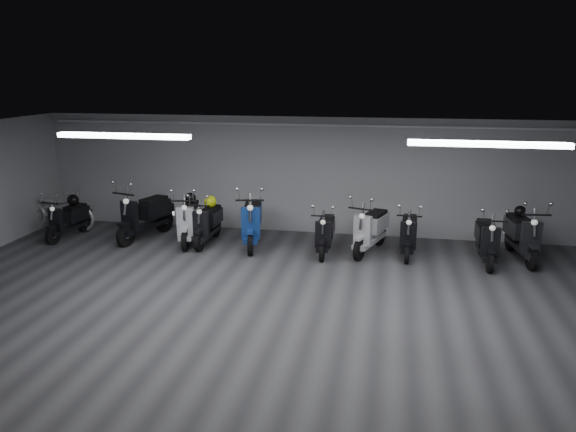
% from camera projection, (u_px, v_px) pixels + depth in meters
% --- Properties ---
extents(floor, '(14.00, 10.00, 0.01)m').
position_uv_depth(floor, '(283.00, 321.00, 8.61)').
color(floor, '#373739').
rests_on(floor, ground).
extents(ceiling, '(14.00, 10.00, 0.01)m').
position_uv_depth(ceiling, '(283.00, 143.00, 7.89)').
color(ceiling, slate).
rests_on(ceiling, ground).
extents(back_wall, '(14.00, 0.01, 2.80)m').
position_uv_depth(back_wall, '(324.00, 176.00, 13.00)').
color(back_wall, '#A1A0A3').
rests_on(back_wall, ground).
extents(fluor_strip_left, '(2.40, 0.18, 0.08)m').
position_uv_depth(fluor_strip_left, '(123.00, 136.00, 9.40)').
color(fluor_strip_left, white).
rests_on(fluor_strip_left, ceiling).
extents(fluor_strip_right, '(2.40, 0.18, 0.08)m').
position_uv_depth(fluor_strip_right, '(488.00, 144.00, 8.32)').
color(fluor_strip_right, white).
rests_on(fluor_strip_right, ceiling).
extents(conduit, '(13.60, 0.05, 0.05)m').
position_uv_depth(conduit, '(324.00, 125.00, 12.61)').
color(conduit, white).
rests_on(conduit, back_wall).
extents(scooter_0, '(0.77, 1.67, 1.19)m').
position_uv_depth(scooter_0, '(68.00, 214.00, 12.77)').
color(scooter_0, black).
rests_on(scooter_0, floor).
extents(scooter_1, '(1.20, 2.12, 1.50)m').
position_uv_depth(scooter_1, '(145.00, 208.00, 12.68)').
color(scooter_1, black).
rests_on(scooter_1, floor).
extents(scooter_2, '(0.97, 1.96, 1.39)m').
position_uv_depth(scooter_2, '(189.00, 213.00, 12.41)').
color(scooter_2, silver).
rests_on(scooter_2, floor).
extents(scooter_3, '(0.59, 1.72, 1.28)m').
position_uv_depth(scooter_3, '(207.00, 217.00, 12.34)').
color(scooter_3, black).
rests_on(scooter_3, floor).
extents(scooter_4, '(1.03, 2.09, 1.49)m').
position_uv_depth(scooter_4, '(252.00, 214.00, 12.17)').
color(scooter_4, navy).
rests_on(scooter_4, floor).
extents(scooter_5, '(0.55, 1.62, 1.20)m').
position_uv_depth(scooter_5, '(325.00, 227.00, 11.68)').
color(scooter_5, black).
rests_on(scooter_5, floor).
extents(scooter_6, '(1.18, 1.94, 1.37)m').
position_uv_depth(scooter_6, '(371.00, 222.00, 11.72)').
color(scooter_6, silver).
rests_on(scooter_6, floor).
extents(scooter_7, '(0.65, 1.70, 1.24)m').
position_uv_depth(scooter_7, '(409.00, 227.00, 11.57)').
color(scooter_7, black).
rests_on(scooter_7, floor).
extents(scooter_8, '(0.60, 1.74, 1.29)m').
position_uv_depth(scooter_8, '(487.00, 233.00, 11.07)').
color(scooter_8, black).
rests_on(scooter_8, floor).
extents(scooter_9, '(0.85, 1.94, 1.39)m').
position_uv_depth(scooter_9, '(523.00, 228.00, 11.26)').
color(scooter_9, black).
rests_on(scooter_9, floor).
extents(bicycle, '(1.99, 0.74, 1.28)m').
position_uv_depth(bicycle, '(56.00, 205.00, 13.44)').
color(bicycle, silver).
rests_on(bicycle, floor).
extents(helmet_0, '(0.26, 0.26, 0.26)m').
position_uv_depth(helmet_0, '(190.00, 198.00, 12.59)').
color(helmet_0, black).
rests_on(helmet_0, scooter_2).
extents(helmet_1, '(0.24, 0.24, 0.24)m').
position_uv_depth(helmet_1, '(520.00, 211.00, 11.44)').
color(helmet_1, black).
rests_on(helmet_1, scooter_9).
extents(helmet_2, '(0.27, 0.27, 0.27)m').
position_uv_depth(helmet_2, '(73.00, 200.00, 12.91)').
color(helmet_2, black).
rests_on(helmet_2, scooter_0).
extents(helmet_3, '(0.28, 0.28, 0.28)m').
position_uv_depth(helmet_3, '(210.00, 202.00, 12.49)').
color(helmet_3, '#E1F80E').
rests_on(helmet_3, scooter_3).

